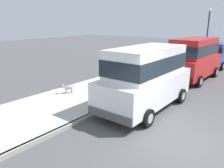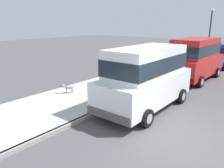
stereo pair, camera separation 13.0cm
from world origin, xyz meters
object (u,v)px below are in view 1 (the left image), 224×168
at_px(car_red_van, 194,57).
at_px(dog_grey, 67,87).
at_px(car_white_van, 146,75).
at_px(car_blue_hatchback, 214,54).
at_px(street_lamp, 208,28).

height_order(car_red_van, dog_grey, car_red_van).
bearing_deg(dog_grey, car_white_van, 15.18).
bearing_deg(dog_grey, car_blue_hatchback, 73.25).
height_order(car_white_van, dog_grey, car_white_van).
bearing_deg(car_red_van, street_lamp, 100.55).
distance_m(car_red_van, car_blue_hatchback, 5.03).
bearing_deg(car_white_van, car_red_van, 90.71).
xyz_separation_m(car_red_van, dog_grey, (-3.63, -7.00, -0.97)).
bearing_deg(dog_grey, car_red_van, 62.58).
xyz_separation_m(dog_grey, street_lamp, (2.24, 14.49, 2.48)).
distance_m(car_blue_hatchback, dog_grey, 12.57).
xyz_separation_m(car_white_van, car_red_van, (-0.07, 6.00, 0.00)).
bearing_deg(street_lamp, car_blue_hatchback, -60.81).
bearing_deg(car_white_van, car_blue_hatchback, 90.47).
height_order(car_white_van, car_blue_hatchback, car_white_van).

